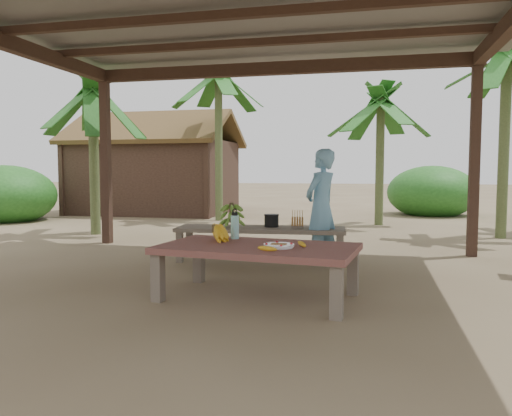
% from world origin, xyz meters
% --- Properties ---
extents(ground, '(80.00, 80.00, 0.00)m').
position_xyz_m(ground, '(0.00, 0.00, 0.00)').
color(ground, brown).
rests_on(ground, ground).
extents(pavilion, '(6.60, 5.60, 2.95)m').
position_xyz_m(pavilion, '(-0.01, -0.01, 2.78)').
color(pavilion, black).
rests_on(pavilion, ground).
extents(work_table, '(1.90, 1.20, 0.50)m').
position_xyz_m(work_table, '(0.40, -0.60, 0.43)').
color(work_table, brown).
rests_on(work_table, ground).
extents(bench, '(2.24, 0.78, 0.45)m').
position_xyz_m(bench, '(0.01, 1.26, 0.39)').
color(bench, brown).
rests_on(bench, ground).
extents(ripe_banana_bunch, '(0.36, 0.33, 0.18)m').
position_xyz_m(ripe_banana_bunch, '(-0.08, -0.43, 0.59)').
color(ripe_banana_bunch, gold).
rests_on(ripe_banana_bunch, work_table).
extents(plate, '(0.28, 0.28, 0.04)m').
position_xyz_m(plate, '(0.62, -0.69, 0.52)').
color(plate, white).
rests_on(plate, work_table).
extents(loose_banana_front, '(0.18, 0.09, 0.04)m').
position_xyz_m(loose_banana_front, '(0.56, -0.91, 0.52)').
color(loose_banana_front, gold).
rests_on(loose_banana_front, work_table).
extents(loose_banana_side, '(0.11, 0.16, 0.04)m').
position_xyz_m(loose_banana_side, '(0.81, -0.57, 0.52)').
color(loose_banana_side, gold).
rests_on(loose_banana_side, work_table).
extents(water_flask, '(0.08, 0.08, 0.31)m').
position_xyz_m(water_flask, '(0.08, -0.21, 0.63)').
color(water_flask, '#39B3AE').
rests_on(water_flask, work_table).
extents(green_banana_stalk, '(0.32, 0.32, 0.34)m').
position_xyz_m(green_banana_stalk, '(-0.37, 1.23, 0.62)').
color(green_banana_stalk, '#598C2D').
rests_on(green_banana_stalk, bench).
extents(cooking_pot, '(0.19, 0.19, 0.16)m').
position_xyz_m(cooking_pot, '(0.14, 1.35, 0.53)').
color(cooking_pot, black).
rests_on(cooking_pot, bench).
extents(skewer_rack, '(0.19, 0.09, 0.24)m').
position_xyz_m(skewer_rack, '(0.50, 1.25, 0.57)').
color(skewer_rack, '#A57F47').
rests_on(skewer_rack, bench).
extents(woman, '(0.56, 0.64, 1.47)m').
position_xyz_m(woman, '(0.80, 1.29, 0.74)').
color(woman, '#68A2C6').
rests_on(woman, ground).
extents(hut, '(4.40, 3.43, 2.85)m').
position_xyz_m(hut, '(-4.50, 8.00, 1.10)').
color(hut, black).
rests_on(hut, ground).
extents(banana_plant_ne, '(1.80, 1.80, 3.45)m').
position_xyz_m(banana_plant_ne, '(3.66, 4.41, 2.95)').
color(banana_plant_ne, '#596638').
rests_on(banana_plant_ne, ground).
extents(banana_plant_n, '(1.80, 1.80, 2.95)m').
position_xyz_m(banana_plant_n, '(1.59, 6.09, 2.46)').
color(banana_plant_n, '#596638').
rests_on(banana_plant_n, ground).
extents(banana_plant_nw, '(1.80, 1.80, 3.70)m').
position_xyz_m(banana_plant_nw, '(-2.12, 6.28, 3.19)').
color(banana_plant_nw, '#596638').
rests_on(banana_plant_nw, ground).
extents(banana_plant_w, '(1.80, 1.80, 2.88)m').
position_xyz_m(banana_plant_w, '(-3.61, 3.29, 2.40)').
color(banana_plant_w, '#596638').
rests_on(banana_plant_w, ground).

